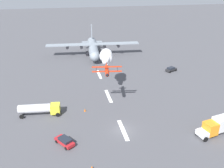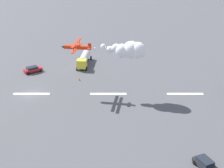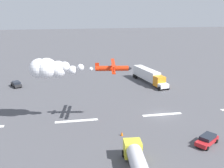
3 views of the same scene
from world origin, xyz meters
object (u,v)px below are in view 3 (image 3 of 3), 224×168
at_px(followme_car_yellow, 16,84).
at_px(airport_staff_sedan, 207,140).
at_px(semi_truck_orange, 149,75).
at_px(traffic_cone_far, 122,133).
at_px(stunt_biplane_red, 52,69).
at_px(fuel_tanker_truck, 137,162).

xyz_separation_m(followme_car_yellow, airport_staff_sedan, (-33.95, 37.68, 0.00)).
xyz_separation_m(semi_truck_orange, traffic_cone_far, (14.33, 29.93, -1.76)).
distance_m(semi_truck_orange, traffic_cone_far, 33.23).
height_order(semi_truck_orange, airport_staff_sedan, semi_truck_orange).
bearing_deg(stunt_biplane_red, traffic_cone_far, 145.64).
xyz_separation_m(stunt_biplane_red, airport_staff_sedan, (-23.31, 12.80, -9.33)).
height_order(semi_truck_orange, followme_car_yellow, semi_truck_orange).
bearing_deg(fuel_tanker_truck, traffic_cone_far, -92.08).
bearing_deg(airport_staff_sedan, fuel_tanker_truck, 22.94).
height_order(fuel_tanker_truck, traffic_cone_far, fuel_tanker_truck).
relative_size(followme_car_yellow, airport_staff_sedan, 0.94).
distance_m(stunt_biplane_red, semi_truck_orange, 34.76).
bearing_deg(traffic_cone_far, semi_truck_orange, -115.58).
relative_size(stunt_biplane_red, fuel_tanker_truck, 1.81).
bearing_deg(followme_car_yellow, airport_staff_sedan, 132.02).
height_order(semi_truck_orange, fuel_tanker_truck, semi_truck_orange).
bearing_deg(fuel_tanker_truck, followme_car_yellow, -63.73).
bearing_deg(followme_car_yellow, stunt_biplane_red, 113.15).
xyz_separation_m(stunt_biplane_red, followme_car_yellow, (10.64, -24.88, -9.33)).
bearing_deg(followme_car_yellow, semi_truck_orange, 176.07).
distance_m(stunt_biplane_red, followme_car_yellow, 28.63).
bearing_deg(traffic_cone_far, fuel_tanker_truck, 87.92).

